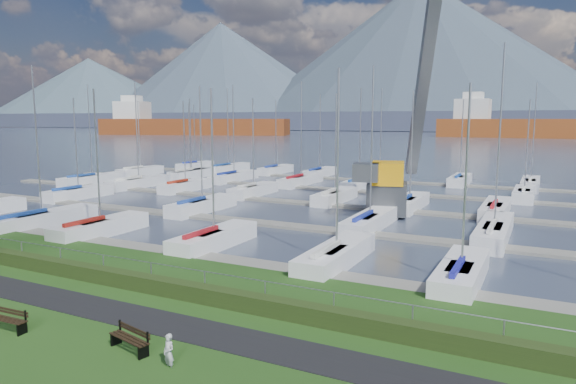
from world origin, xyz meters
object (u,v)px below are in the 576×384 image
Objects in this scene: crane at (398,148)px; person at (169,348)px; bench_left at (7,319)px; bench_right at (130,339)px.

person is at bearing -101.90° from crane.
bench_right is at bearing 5.39° from bench_left.
bench_left is 5.31m from bench_right.
bench_right is 30.57m from crane.
person is at bearing 3.50° from bench_right.
bench_right is at bearing -172.81° from person.
person is (7.15, 0.47, 0.19)m from bench_left.
bench_left is 0.08× the size of crane.
crane reaches higher than bench_right.
crane is at bearing 108.14° from person.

